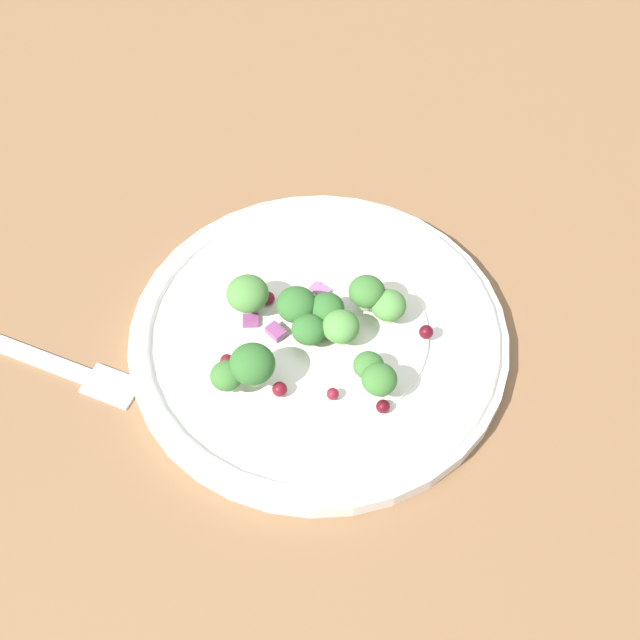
% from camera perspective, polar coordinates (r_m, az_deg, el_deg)
% --- Properties ---
extents(ground_plane, '(1.80, 1.80, 0.02)m').
position_cam_1_polar(ground_plane, '(0.61, 1.46, -0.27)').
color(ground_plane, brown).
extents(plate, '(0.26, 0.26, 0.02)m').
position_cam_1_polar(plate, '(0.58, -0.00, -1.07)').
color(plate, white).
rests_on(plate, ground_plane).
extents(dressing_pool, '(0.15, 0.15, 0.00)m').
position_cam_1_polar(dressing_pool, '(0.57, -0.00, -0.82)').
color(dressing_pool, white).
rests_on(dressing_pool, plate).
extents(broccoli_floret_0, '(0.03, 0.03, 0.03)m').
position_cam_1_polar(broccoli_floret_0, '(0.53, -4.59, -3.02)').
color(broccoli_floret_0, '#ADD18E').
rests_on(broccoli_floret_0, plate).
extents(broccoli_floret_1, '(0.02, 0.02, 0.02)m').
position_cam_1_polar(broccoli_floret_1, '(0.57, 0.22, 0.90)').
color(broccoli_floret_1, '#9EC684').
rests_on(broccoli_floret_1, plate).
extents(broccoli_floret_2, '(0.02, 0.02, 0.03)m').
position_cam_1_polar(broccoli_floret_2, '(0.56, 1.41, -0.49)').
color(broccoli_floret_2, '#ADD18E').
rests_on(broccoli_floret_2, plate).
extents(broccoli_floret_3, '(0.02, 0.02, 0.03)m').
position_cam_1_polar(broccoli_floret_3, '(0.57, 3.18, 1.90)').
color(broccoli_floret_3, '#8EB77A').
rests_on(broccoli_floret_3, plate).
extents(broccoli_floret_4, '(0.03, 0.03, 0.03)m').
position_cam_1_polar(broccoli_floret_4, '(0.57, -1.58, 1.00)').
color(broccoli_floret_4, '#8EB77A').
rests_on(broccoli_floret_4, plate).
extents(broccoli_floret_5, '(0.03, 0.03, 0.03)m').
position_cam_1_polar(broccoli_floret_5, '(0.57, -4.91, 1.74)').
color(broccoli_floret_5, '#ADD18E').
rests_on(broccoli_floret_5, plate).
extents(broccoli_floret_6, '(0.02, 0.02, 0.02)m').
position_cam_1_polar(broccoli_floret_6, '(0.53, 4.02, -4.05)').
color(broccoli_floret_6, '#8EB77A').
rests_on(broccoli_floret_6, plate).
extents(broccoli_floret_7, '(0.02, 0.02, 0.02)m').
position_cam_1_polar(broccoli_floret_7, '(0.57, 4.64, 0.97)').
color(broccoli_floret_7, '#9EC684').
rests_on(broccoli_floret_7, plate).
extents(broccoli_floret_8, '(0.02, 0.02, 0.02)m').
position_cam_1_polar(broccoli_floret_8, '(0.56, -0.83, -0.64)').
color(broccoli_floret_8, '#8EB77A').
rests_on(broccoli_floret_8, plate).
extents(broccoli_floret_9, '(0.02, 0.02, 0.02)m').
position_cam_1_polar(broccoli_floret_9, '(0.54, -6.31, -3.79)').
color(broccoli_floret_9, '#8EB77A').
rests_on(broccoli_floret_9, plate).
extents(broccoli_floret_10, '(0.02, 0.02, 0.02)m').
position_cam_1_polar(broccoli_floret_10, '(0.55, 3.30, -3.11)').
color(broccoli_floret_10, '#9EC684').
rests_on(broccoli_floret_10, plate).
extents(cranberry_0, '(0.01, 0.01, 0.01)m').
position_cam_1_polar(cranberry_0, '(0.56, -6.30, -2.76)').
color(cranberry_0, maroon).
rests_on(cranberry_0, plate).
extents(cranberry_1, '(0.01, 0.01, 0.01)m').
position_cam_1_polar(cranberry_1, '(0.59, -3.53, 1.49)').
color(cranberry_1, maroon).
rests_on(cranberry_1, plate).
extents(cranberry_2, '(0.01, 0.01, 0.01)m').
position_cam_1_polar(cranberry_2, '(0.54, 4.27, -5.84)').
color(cranberry_2, '#4C0A14').
rests_on(cranberry_2, plate).
extents(cranberry_3, '(0.01, 0.01, 0.01)m').
position_cam_1_polar(cranberry_3, '(0.54, 0.86, -5.01)').
color(cranberry_3, maroon).
rests_on(cranberry_3, plate).
extents(cranberry_4, '(0.01, 0.01, 0.01)m').
position_cam_1_polar(cranberry_4, '(0.58, -1.81, 0.39)').
color(cranberry_4, maroon).
rests_on(cranberry_4, plate).
extents(cranberry_5, '(0.01, 0.01, 0.01)m').
position_cam_1_polar(cranberry_5, '(0.54, -2.74, -4.69)').
color(cranberry_5, maroon).
rests_on(cranberry_5, plate).
extents(cranberry_6, '(0.01, 0.01, 0.01)m').
position_cam_1_polar(cranberry_6, '(0.57, 7.17, -0.80)').
color(cranberry_6, '#4C0A14').
rests_on(cranberry_6, plate).
extents(onion_bit_0, '(0.01, 0.01, 0.00)m').
position_cam_1_polar(onion_bit_0, '(0.58, 0.13, 0.08)').
color(onion_bit_0, '#A35B93').
rests_on(onion_bit_0, plate).
extents(onion_bit_1, '(0.01, 0.01, 0.00)m').
position_cam_1_polar(onion_bit_1, '(0.59, -0.00, 1.96)').
color(onion_bit_1, '#A35B93').
rests_on(onion_bit_1, plate).
extents(onion_bit_2, '(0.01, 0.01, 0.01)m').
position_cam_1_polar(onion_bit_2, '(0.57, -3.00, -0.78)').
color(onion_bit_2, '#843D75').
rests_on(onion_bit_2, plate).
extents(onion_bit_3, '(0.02, 0.01, 0.00)m').
position_cam_1_polar(onion_bit_3, '(0.58, -4.70, -0.05)').
color(onion_bit_3, '#843D75').
rests_on(onion_bit_3, plate).
extents(fork, '(0.19, 0.06, 0.01)m').
position_cam_1_polar(fork, '(0.61, -18.89, -2.25)').
color(fork, silver).
rests_on(fork, ground_plane).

